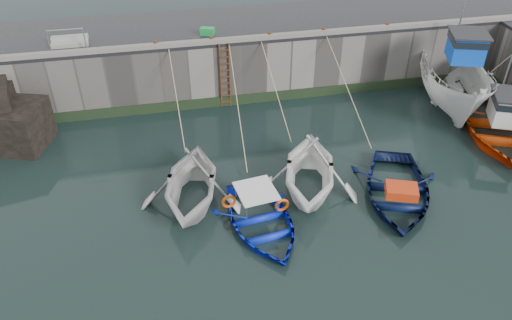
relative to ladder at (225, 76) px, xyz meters
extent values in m
plane|color=black|center=(2.00, -9.91, -1.59)|extent=(120.00, 120.00, 0.00)
cube|color=slate|center=(2.00, 2.59, -0.09)|extent=(30.00, 5.00, 3.00)
cube|color=black|center=(2.00, 2.59, 1.49)|extent=(30.00, 5.00, 0.16)
cube|color=slate|center=(2.00, 0.24, 1.67)|extent=(30.00, 0.30, 0.20)
cube|color=black|center=(2.00, 0.05, -1.34)|extent=(30.00, 0.08, 0.50)
cube|color=black|center=(-9.20, -1.51, -0.64)|extent=(2.96, 2.83, 1.90)
cone|color=#2D591E|center=(-9.50, -1.71, 0.09)|extent=(0.44, 0.44, 0.45)
cylinder|color=#3F1E0F|center=(-0.22, 0.01, 0.01)|extent=(0.07, 0.07, 3.20)
cylinder|color=#3F1E0F|center=(0.22, 0.01, 0.01)|extent=(0.07, 0.07, 3.20)
cube|color=#3F1E0F|center=(0.00, -0.01, -1.34)|extent=(0.44, 0.06, 0.05)
cube|color=#3F1E0F|center=(0.00, -0.01, -1.01)|extent=(0.44, 0.06, 0.05)
cube|color=#3F1E0F|center=(0.00, -0.01, -0.68)|extent=(0.44, 0.06, 0.05)
cube|color=#3F1E0F|center=(0.00, -0.01, -0.35)|extent=(0.44, 0.06, 0.05)
cube|color=#3F1E0F|center=(0.00, -0.01, -0.02)|extent=(0.44, 0.06, 0.05)
cube|color=#3F1E0F|center=(0.00, -0.01, 0.31)|extent=(0.44, 0.06, 0.05)
cube|color=#3F1E0F|center=(0.00, -0.01, 0.64)|extent=(0.44, 0.06, 0.05)
cube|color=#3F1E0F|center=(0.00, -0.01, 0.97)|extent=(0.44, 0.06, 0.05)
cube|color=#3F1E0F|center=(0.00, -0.01, 1.30)|extent=(0.44, 0.06, 0.05)
imported|color=silver|center=(-2.34, -6.80, -1.59)|extent=(4.89, 5.37, 2.43)
imported|color=#0C23C0|center=(-0.14, -8.62, -1.59)|extent=(3.72, 4.80, 0.91)
imported|color=white|center=(2.06, -6.96, -1.59)|extent=(5.32, 5.74, 2.49)
imported|color=#09133A|center=(5.16, -8.07, -1.59)|extent=(5.03, 5.87, 1.03)
imported|color=silver|center=(10.74, -1.90, -0.49)|extent=(5.03, 8.02, 2.90)
cube|color=blue|center=(10.55, -2.47, 1.56)|extent=(1.80, 1.86, 1.20)
cube|color=black|center=(10.55, -2.47, 1.91)|extent=(1.88, 1.94, 0.28)
cube|color=#262628|center=(10.55, -2.47, 2.20)|extent=(2.05, 2.12, 0.08)
cylinder|color=#A5A8AD|center=(11.11, -0.76, 2.46)|extent=(0.08, 0.08, 3.00)
imported|color=#E3470B|center=(11.50, -4.85, -1.28)|extent=(6.71, 7.65, 1.32)
cube|color=silver|center=(11.26, -5.40, -0.02)|extent=(1.88, 1.94, 1.20)
cube|color=black|center=(11.26, -5.40, 0.33)|extent=(1.96, 2.01, 0.28)
cylinder|color=#A5A8AD|center=(11.98, -3.75, 0.88)|extent=(0.08, 0.08, 3.00)
cube|color=#198D3E|center=(-0.57, 1.31, 1.74)|extent=(0.73, 0.55, 0.33)
cylinder|color=#A5A8AD|center=(-7.50, 0.69, 2.07)|extent=(0.05, 0.05, 1.00)
cylinder|color=#A5A8AD|center=(-6.00, 0.69, 2.07)|extent=(0.05, 0.05, 1.00)
cylinder|color=#A5A8AD|center=(-6.75, 0.69, 2.53)|extent=(1.50, 0.05, 0.05)
cube|color=gray|center=(-6.75, 1.19, 1.66)|extent=(1.60, 0.35, 0.18)
cube|color=gray|center=(-6.75, 1.54, 1.84)|extent=(1.60, 0.35, 0.18)
cylinder|color=#3F1E0F|center=(-3.00, 0.34, 1.71)|extent=(0.18, 0.18, 0.28)
cylinder|color=#3F1E0F|center=(-0.50, 0.34, 1.71)|extent=(0.18, 0.18, 0.28)
cylinder|color=#3F1E0F|center=(2.20, 0.34, 1.71)|extent=(0.18, 0.18, 0.28)
cylinder|color=#3F1E0F|center=(4.80, 0.34, 1.71)|extent=(0.18, 0.18, 0.28)
cylinder|color=#3F1E0F|center=(8.00, 0.34, 1.71)|extent=(0.18, 0.18, 0.28)
camera|label=1|loc=(-2.92, -21.10, 10.42)|focal=35.00mm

